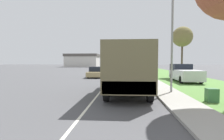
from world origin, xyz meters
The scene contains 14 objects.
ground_plane centered at (0.00, 40.00, 0.00)m, with size 180.00×180.00×0.00m, color #4C4C4F.
lane_centre_stripe centered at (0.00, 40.00, 0.00)m, with size 0.12×120.00×0.00m.
sidewalk_right centered at (4.50, 40.00, 0.06)m, with size 1.80×120.00×0.12m.
grass_strip_right centered at (8.90, 40.00, 0.01)m, with size 7.00×120.00×0.02m.
military_truck centered at (1.87, 11.57, 1.72)m, with size 2.57×7.47×3.10m.
car_nearest_ahead centered at (-2.15, 23.82, 0.65)m, with size 1.90×4.83×1.43m.
car_second_ahead centered at (1.52, 33.69, 0.77)m, with size 1.71×4.57×1.74m.
car_third_ahead centered at (2.01, 46.96, 0.77)m, with size 1.84×4.51×1.73m.
car_fourth_ahead centered at (-1.40, 61.17, 0.77)m, with size 1.91×3.95×1.73m.
pickup_truck centered at (8.03, 19.18, 0.88)m, with size 2.07×5.05×1.84m.
lamp_post centered at (4.55, 11.82, 4.57)m, with size 1.69×0.24×7.54m.
tree_mid_right centered at (9.56, 24.79, 5.47)m, with size 2.73×2.73×6.86m.
utility_box centered at (6.20, 9.50, 0.37)m, with size 0.55×0.45×0.70m.
building_distant centered at (-15.49, 71.27, 2.67)m, with size 13.25×10.04×5.26m.
Camera 1 is at (1.67, 0.20, 2.10)m, focal length 28.00 mm.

